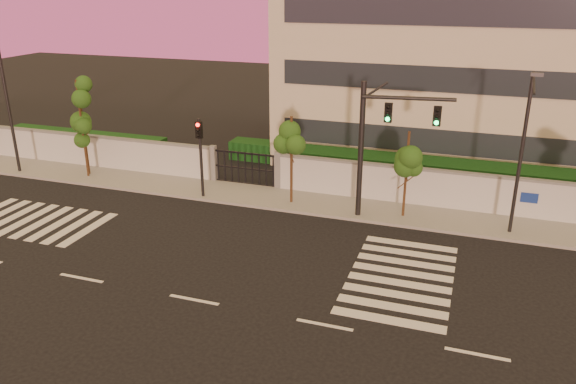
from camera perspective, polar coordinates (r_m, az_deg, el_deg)
name	(u,v)px	position (r m, az deg, el deg)	size (l,w,h in m)	color
ground	(194,300)	(21.41, -9.51, -10.76)	(120.00, 120.00, 0.00)	black
sidewalk	(286,200)	(30.02, -0.16, -0.79)	(60.00, 3.00, 0.15)	gray
perimeter_wall	(297,174)	(30.98, 0.93, 1.86)	(60.00, 0.36, 2.20)	silver
hedge_row	(328,166)	(33.28, 4.13, 2.70)	(41.00, 4.25, 1.80)	black
institutional_building	(481,64)	(38.21, 18.98, 12.23)	(24.40, 12.40, 12.25)	beige
road_markings	(202,250)	(24.97, -8.70, -5.86)	(57.00, 7.62, 0.02)	silver
street_tree_b	(84,126)	(35.17, -20.03, 6.29)	(1.54, 1.23, 4.16)	#382314
street_tree_c	(80,107)	(34.49, -20.38, 8.10)	(1.58, 1.26, 5.86)	#382314
street_tree_d	(292,140)	(28.49, 0.41, 5.26)	(1.63, 1.30, 4.74)	#382314
street_tree_e	(408,155)	(27.40, 12.10, 3.68)	(1.54, 1.22, 4.44)	#382314
traffic_signal_main	(379,136)	(26.70, 9.28, 5.68)	(4.27, 0.74, 6.76)	black
traffic_signal_secondary	(200,149)	(29.85, -8.90, 4.37)	(0.34, 0.34, 4.42)	black
streetlight_west	(5,99)	(36.95, -26.83, 8.39)	(0.51, 2.04, 8.48)	black
streetlight_east	(522,149)	(26.62, 22.70, 4.01)	(0.46, 1.85, 7.69)	black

